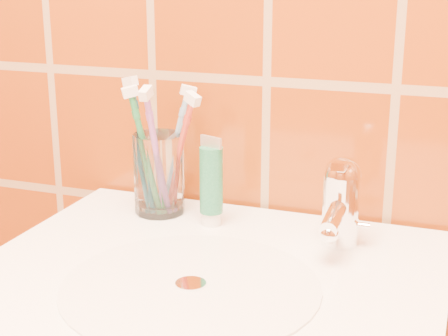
% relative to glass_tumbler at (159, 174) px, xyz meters
% --- Properties ---
extents(glass_tumbler, '(0.09, 0.09, 0.12)m').
position_rel_glass_tumbler_xyz_m(glass_tumbler, '(0.00, 0.00, 0.00)').
color(glass_tumbler, white).
rests_on(glass_tumbler, pedestal_sink).
extents(toothpaste_tube, '(0.04, 0.03, 0.13)m').
position_rel_glass_tumbler_xyz_m(toothpaste_tube, '(0.09, -0.02, 0.00)').
color(toothpaste_tube, white).
rests_on(toothpaste_tube, pedestal_sink).
extents(faucet, '(0.05, 0.11, 0.12)m').
position_rel_glass_tumbler_xyz_m(faucet, '(0.27, -0.03, 0.00)').
color(faucet, white).
rests_on(faucet, pedestal_sink).
extents(toothbrush_0, '(0.10, 0.10, 0.20)m').
position_rel_glass_tumbler_xyz_m(toothbrush_0, '(-0.01, -0.02, 0.04)').
color(toothbrush_0, '#207943').
rests_on(toothbrush_0, glass_tumbler).
extents(toothbrush_1, '(0.11, 0.10, 0.21)m').
position_rel_glass_tumbler_xyz_m(toothbrush_1, '(-0.03, -0.00, 0.04)').
color(toothbrush_1, '#0B4B61').
rests_on(toothbrush_1, glass_tumbler).
extents(toothbrush_2, '(0.03, 0.14, 0.22)m').
position_rel_glass_tumbler_xyz_m(toothbrush_2, '(0.01, -0.03, 0.04)').
color(toothbrush_2, '#8E4DA6').
rests_on(toothbrush_2, glass_tumbler).
extents(toothbrush_3, '(0.11, 0.10, 0.20)m').
position_rel_glass_tumbler_xyz_m(toothbrush_3, '(0.02, 0.02, 0.03)').
color(toothbrush_3, '#74A2CF').
rests_on(toothbrush_3, glass_tumbler).
extents(toothbrush_4, '(0.14, 0.12, 0.20)m').
position_rel_glass_tumbler_xyz_m(toothbrush_4, '(0.03, -0.00, 0.03)').
color(toothbrush_4, '#AE3325').
rests_on(toothbrush_4, glass_tumbler).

